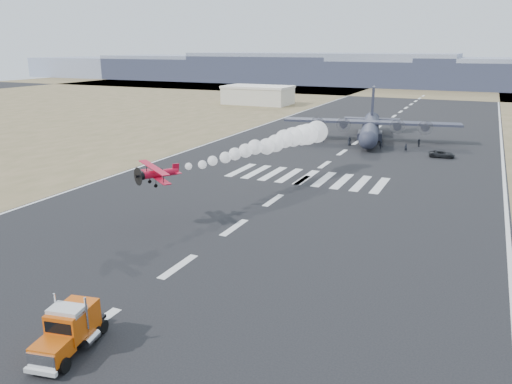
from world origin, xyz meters
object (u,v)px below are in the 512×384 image
Objects in this scene: crew_d at (367,141)px; crew_e at (350,141)px; hangar_left at (258,95)px; crew_a at (406,148)px; semi_truck at (69,329)px; transport_aircraft at (370,127)px; crew_b at (308,139)px; crew_h at (321,138)px; crew_f at (419,143)px; support_vehicle at (442,154)px; aerobatic_biplane at (157,174)px; crew_g at (323,139)px; crew_c at (381,145)px.

crew_d is 1.01× the size of crew_e.
hangar_left is at bearing 99.69° from crew_d.
crew_a is at bearing -52.22° from crew_d.
hangar_left is 14.79× the size of crew_a.
transport_aircraft is at bearing 78.18° from semi_truck.
crew_b reaches higher than crew_d.
crew_b is 1.17× the size of crew_h.
crew_f is at bearing -28.63° from transport_aircraft.
crew_e reaches higher than crew_h.
hangar_left is 5.12× the size of support_vehicle.
aerobatic_biplane is 3.72× the size of crew_f.
hangar_left is 78.83m from crew_g.
semi_truck reaches higher than crew_b.
crew_a is 5.14m from crew_c.
semi_truck reaches higher than crew_e.
crew_e is 14.70m from crew_f.
crew_h reaches higher than support_vehicle.
crew_c is at bearing -69.05° from crew_f.
transport_aircraft is 22.78× the size of crew_c.
crew_g is (-6.10, 0.68, -0.13)m from crew_e.
crew_h is at bearing 72.13° from support_vehicle.
aerobatic_biplane is 61.50m from crew_d.
crew_g is at bearing -169.40° from crew_a.
crew_d is at bearing -93.77° from crew_f.
crew_e is 1.14× the size of crew_h.
hangar_left is at bearing 151.68° from crew_a.
crew_a reaches higher than crew_h.
crew_c is (-5.13, 0.38, 0.02)m from crew_a.
transport_aircraft reaches higher than crew_g.
crew_e reaches higher than crew_a.
aerobatic_biplane reaches higher than crew_c.
support_vehicle is at bearing 170.96° from crew_h.
crew_h is (-10.77, 0.76, -0.12)m from crew_d.
crew_e is at bearing 167.54° from crew_h.
hangar_left reaches higher than support_vehicle.
aerobatic_biplane is at bearing -70.73° from hangar_left.
aerobatic_biplane is 3.64× the size of crew_a.
crew_g is (-13.10, 2.02, -0.07)m from crew_c.
support_vehicle is 2.95× the size of crew_f.
support_vehicle is 12.70m from crew_c.
crew_b is at bearing -164.07° from crew_a.
hangar_left is at bearing 123.10° from transport_aircraft.
crew_d is at bearing 177.06° from crew_a.
semi_truck is 4.50× the size of crew_c.
crew_f is at bearing 70.80° from semi_truck.
crew_f is (22.86, 5.93, -0.12)m from crew_b.
crew_g is at bearing -19.96° from crew_e.
crew_c is 4.58m from crew_d.
crew_b is 16.04m from crew_c.
crew_f is (22.03, 63.55, -5.49)m from aerobatic_biplane.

